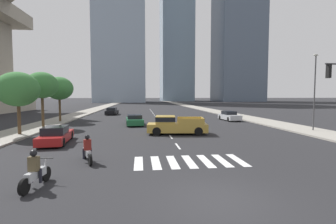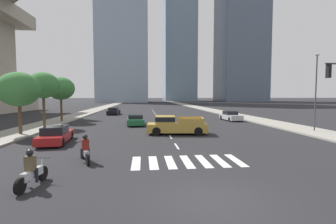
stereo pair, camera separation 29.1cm
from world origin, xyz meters
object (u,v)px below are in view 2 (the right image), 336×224
Objects in this scene: motorcycle_trailing at (85,151)px; street_tree_nearest at (19,89)px; sedan_black_3 at (114,111)px; street_lamp_east at (316,86)px; sedan_green_0 at (135,120)px; sedan_red_1 at (56,135)px; motorcycle_lead at (32,172)px; sedan_silver_2 at (231,116)px; street_tree_second at (43,85)px; pickup_truck at (174,125)px; street_tree_third at (61,89)px.

motorcycle_trailing is 0.38× the size of street_tree_nearest.
street_lamp_east reaches higher than sedan_black_3.
sedan_red_1 reaches higher than sedan_green_0.
sedan_green_0 is at bearing -28.95° from motorcycle_trailing.
sedan_red_1 is at bearing -178.00° from sedan_black_3.
motorcycle_lead is 9.40m from sedan_red_1.
sedan_silver_2 is at bearing -121.63° from sedan_black_3.
sedan_black_3 is at bearing -17.37° from motorcycle_trailing.
street_lamp_east reaches higher than street_tree_nearest.
street_tree_second is (-23.24, -5.58, 4.03)m from sedan_silver_2.
sedan_black_3 is 24.57m from street_tree_nearest.
sedan_silver_2 is 0.90× the size of sedan_black_3.
street_lamp_east is at bearing -174.05° from pickup_truck.
motorcycle_trailing is 33.38m from sedan_black_3.
pickup_truck is at bearing -2.50° from street_tree_nearest.
motorcycle_trailing is at bearing 62.97° from pickup_truck.
street_tree_nearest is (-27.42, 0.68, -0.36)m from street_lamp_east.
sedan_red_1 is at bearing -64.75° from street_tree_second.
street_tree_third is at bearing 161.29° from sedan_black_3.
street_tree_nearest is at bearing 171.39° from sedan_black_3.
street_lamp_east is at bearing 15.61° from sedan_silver_2.
street_lamp_east is 27.43m from street_tree_nearest.
street_tree_third is (-27.42, 11.71, 0.04)m from street_lamp_east.
sedan_red_1 is 23.62m from street_lamp_east.
street_lamp_east reaches higher than street_tree_second.
pickup_truck is at bearing -157.03° from sedan_black_3.
sedan_green_0 is 12.47m from street_tree_nearest.
street_lamp_east is 1.26× the size of street_tree_third.
motorcycle_lead is 3.68m from motorcycle_trailing.
street_tree_second reaches higher than sedan_silver_2.
street_tree_second is (-27.42, 5.97, 0.21)m from street_lamp_east.
motorcycle_trailing is 16.45m from sedan_green_0.
motorcycle_trailing is at bearing -50.91° from street_tree_nearest.
motorcycle_trailing reaches higher than sedan_green_0.
motorcycle_lead is 0.42× the size of sedan_red_1.
sedan_silver_2 is 25.89m from street_tree_nearest.
motorcycle_trailing is 10.74m from pickup_truck.
sedan_black_3 is (-4.55, 16.98, 0.02)m from sedan_green_0.
pickup_truck is at bearing -54.90° from motorcycle_trailing.
motorcycle_lead reaches higher than sedan_silver_2.
street_tree_second is (-5.34, -18.44, 4.04)m from sedan_black_3.
street_tree_third reaches higher than motorcycle_trailing.
sedan_red_1 is 1.11× the size of sedan_silver_2.
street_tree_nearest reaches higher than motorcycle_trailing.
street_tree_nearest is (-5.34, -23.73, 3.47)m from sedan_black_3.
motorcycle_lead is 24.54m from street_lamp_east.
sedan_silver_2 is 12.86m from street_lamp_east.
sedan_silver_2 is 22.05m from sedan_black_3.
sedan_black_3 is (-1.23, 36.77, 0.02)m from motorcycle_lead.
street_lamp_east reaches higher than street_tree_third.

